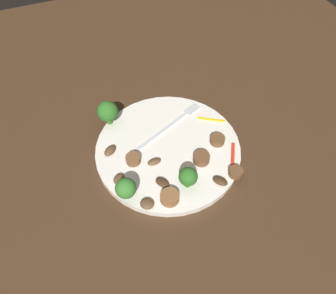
{
  "coord_description": "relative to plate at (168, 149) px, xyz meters",
  "views": [
    {
      "loc": [
        -0.14,
        -0.36,
        0.52
      ],
      "look_at": [
        0.0,
        0.0,
        0.01
      ],
      "focal_mm": 33.6,
      "sensor_mm": 36.0,
      "label": 1
    }
  ],
  "objects": [
    {
      "name": "ground_plane",
      "position": [
        0.0,
        0.0,
        -0.01
      ],
      "size": [
        1.4,
        1.4,
        0.0
      ],
      "primitive_type": "plane",
      "color": "#422B19"
    },
    {
      "name": "plate",
      "position": [
        0.0,
        0.0,
        0.0
      ],
      "size": [
        0.29,
        0.29,
        0.01
      ],
      "primitive_type": "cylinder",
      "color": "white",
      "rests_on": "ground_plane"
    },
    {
      "name": "sausage_slice_3",
      "position": [
        0.09,
        -0.11,
        0.01
      ],
      "size": [
        0.03,
        0.03,
        0.01
      ],
      "primitive_type": "cylinder",
      "rotation": [
        0.0,
        0.0,
        0.08
      ],
      "color": "brown",
      "rests_on": "plate"
    },
    {
      "name": "mushroom_1",
      "position": [
        0.06,
        -0.11,
        0.01
      ],
      "size": [
        0.03,
        0.03,
        0.01
      ],
      "primitive_type": "ellipsoid",
      "rotation": [
        0.0,
        0.0,
        5.43
      ],
      "color": "#422B19",
      "rests_on": "plate"
    },
    {
      "name": "mushroom_5",
      "position": [
        -0.11,
        0.03,
        0.01
      ],
      "size": [
        0.03,
        0.03,
        0.01
      ],
      "primitive_type": "ellipsoid",
      "rotation": [
        0.0,
        0.0,
        3.85
      ],
      "color": "brown",
      "rests_on": "plate"
    },
    {
      "name": "sausage_slice_4",
      "position": [
        0.05,
        -0.05,
        0.01
      ],
      "size": [
        0.05,
        0.05,
        0.02
      ],
      "primitive_type": "cylinder",
      "rotation": [
        0.0,
        0.0,
        0.69
      ],
      "color": "brown",
      "rests_on": "plate"
    },
    {
      "name": "pepper_strip_1",
      "position": [
        0.11,
        0.03,
        0.01
      ],
      "size": [
        0.05,
        0.03,
        0.0
      ],
      "primitive_type": "cube",
      "rotation": [
        0.0,
        0.0,
        2.6
      ],
      "color": "yellow",
      "rests_on": "plate"
    },
    {
      "name": "sausage_slice_0",
      "position": [
        -0.04,
        -0.11,
        0.01
      ],
      "size": [
        0.04,
        0.04,
        0.01
      ],
      "primitive_type": "cylinder",
      "rotation": [
        0.0,
        0.0,
        1.34
      ],
      "color": "brown",
      "rests_on": "plate"
    },
    {
      "name": "sausage_slice_1",
      "position": [
        0.1,
        -0.02,
        0.01
      ],
      "size": [
        0.04,
        0.04,
        0.01
      ],
      "primitive_type": "cylinder",
      "rotation": [
        0.0,
        0.0,
        1.19
      ],
      "color": "brown",
      "rests_on": "plate"
    },
    {
      "name": "pepper_strip_0",
      "position": [
        0.11,
        -0.07,
        0.01
      ],
      "size": [
        0.04,
        0.05,
        0.0
      ],
      "primitive_type": "cube",
      "rotation": [
        0.0,
        0.0,
        4.18
      ],
      "color": "red",
      "rests_on": "plate"
    },
    {
      "name": "mushroom_2",
      "position": [
        -0.04,
        -0.08,
        0.01
      ],
      "size": [
        0.03,
        0.03,
        0.01
      ],
      "primitive_type": "ellipsoid",
      "rotation": [
        0.0,
        0.0,
        2.12
      ],
      "color": "#422B19",
      "rests_on": "plate"
    },
    {
      "name": "broccoli_floret_2",
      "position": [
        -0.09,
        0.11,
        0.04
      ],
      "size": [
        0.04,
        0.04,
        0.06
      ],
      "color": "#347525",
      "rests_on": "plate"
    },
    {
      "name": "mushroom_3",
      "position": [
        -0.11,
        -0.04,
        0.01
      ],
      "size": [
        0.03,
        0.03,
        0.01
      ],
      "primitive_type": "ellipsoid",
      "rotation": [
        0.0,
        0.0,
        0.87
      ],
      "color": "brown",
      "rests_on": "plate"
    },
    {
      "name": "broccoli_floret_0",
      "position": [
        0.0,
        -0.1,
        0.04
      ],
      "size": [
        0.03,
        0.03,
        0.05
      ],
      "color": "#347525",
      "rests_on": "plate"
    },
    {
      "name": "mushroom_4",
      "position": [
        -0.08,
        -0.11,
        0.01
      ],
      "size": [
        0.03,
        0.03,
        0.01
      ],
      "primitive_type": "ellipsoid",
      "rotation": [
        0.0,
        0.0,
        2.54
      ],
      "color": "brown",
      "rests_on": "plate"
    },
    {
      "name": "broccoli_floret_1",
      "position": [
        -0.11,
        -0.08,
        0.04
      ],
      "size": [
        0.04,
        0.04,
        0.05
      ],
      "color": "#408630",
      "rests_on": "plate"
    },
    {
      "name": "fork",
      "position": [
        0.03,
        0.05,
        0.01
      ],
      "size": [
        0.17,
        0.08,
        0.0
      ],
      "rotation": [
        0.0,
        0.0,
        0.4
      ],
      "color": "silver",
      "rests_on": "plate"
    },
    {
      "name": "mushroom_0",
      "position": [
        -0.04,
        -0.03,
        0.01
      ],
      "size": [
        0.03,
        0.01,
        0.01
      ],
      "primitive_type": "ellipsoid",
      "rotation": [
        0.0,
        0.0,
        3.14
      ],
      "color": "brown",
      "rests_on": "plate"
    },
    {
      "name": "sausage_slice_2",
      "position": [
        -0.08,
        -0.01,
        0.01
      ],
      "size": [
        0.03,
        0.03,
        0.02
      ],
      "primitive_type": "cylinder",
      "rotation": [
        0.0,
        0.0,
        0.0
      ],
      "color": "brown",
      "rests_on": "plate"
    }
  ]
}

